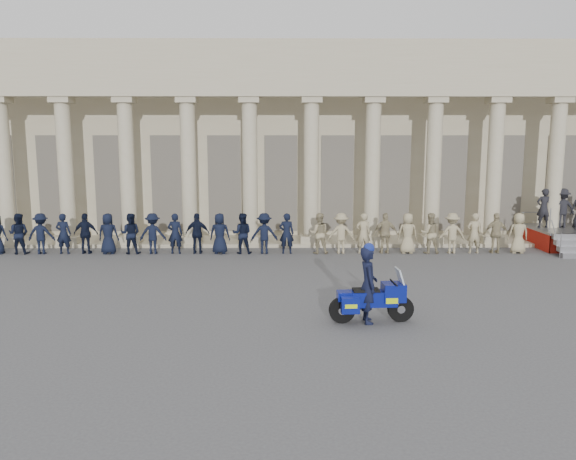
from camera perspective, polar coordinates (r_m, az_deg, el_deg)
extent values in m
plane|color=#48484B|center=(16.51, -0.90, -6.67)|extent=(90.00, 90.00, 0.00)
cube|color=tan|center=(30.90, -0.68, 9.02)|extent=(40.00, 10.00, 9.00)
cube|color=tan|center=(25.08, -0.73, -1.11)|extent=(40.00, 2.60, 0.15)
cube|color=tan|center=(24.02, -0.77, 14.53)|extent=(35.80, 1.00, 1.00)
cube|color=tan|center=(24.15, -0.78, 17.13)|extent=(35.80, 1.00, 1.20)
cube|color=tan|center=(26.99, -26.43, -0.85)|extent=(0.90, 0.90, 0.30)
cylinder|color=tan|center=(26.70, -26.87, 5.41)|extent=(0.64, 0.64, 5.60)
cube|color=tan|center=(25.96, -21.27, -0.87)|extent=(0.90, 0.90, 0.30)
cylinder|color=tan|center=(25.65, -21.64, 5.63)|extent=(0.64, 0.64, 5.60)
cube|color=tan|center=(25.69, -22.02, 12.14)|extent=(0.85, 0.85, 0.24)
cube|color=tan|center=(25.15, -15.72, -0.89)|extent=(0.90, 0.90, 0.30)
cylinder|color=tan|center=(24.84, -16.01, 5.83)|extent=(0.64, 0.64, 5.60)
cube|color=tan|center=(24.87, -16.30, 12.56)|extent=(0.85, 0.85, 0.24)
cube|color=tan|center=(24.59, -9.87, -0.91)|extent=(0.90, 0.90, 0.30)
cylinder|color=tan|center=(24.27, -10.05, 5.97)|extent=(0.64, 0.64, 5.60)
cube|color=tan|center=(24.30, -10.25, 12.86)|extent=(0.85, 0.85, 0.24)
cube|color=tan|center=(24.30, -3.81, -0.91)|extent=(0.90, 0.90, 0.30)
cylinder|color=tan|center=(23.97, -3.88, 6.05)|extent=(0.64, 0.64, 5.60)
cube|color=tan|center=(24.01, -3.96, 13.03)|extent=(0.85, 0.85, 0.24)
cube|color=tan|center=(24.28, 2.33, -0.91)|extent=(0.90, 0.90, 0.30)
cylinder|color=tan|center=(23.96, 2.37, 6.06)|extent=(0.64, 0.64, 5.60)
cube|color=tan|center=(23.99, 2.42, 13.04)|extent=(0.85, 0.85, 0.24)
cube|color=tan|center=(24.54, 8.40, -0.89)|extent=(0.90, 0.90, 0.30)
cylinder|color=tan|center=(24.22, 8.56, 6.00)|extent=(0.64, 0.64, 5.60)
cube|color=tan|center=(24.26, 8.72, 12.91)|extent=(0.85, 0.85, 0.24)
cube|color=tan|center=(25.07, 14.28, -0.87)|extent=(0.90, 0.90, 0.30)
cylinder|color=tan|center=(24.76, 14.55, 5.88)|extent=(0.64, 0.64, 5.60)
cube|color=tan|center=(24.79, 14.81, 12.63)|extent=(0.85, 0.85, 0.24)
cube|color=tan|center=(25.85, 19.87, -0.83)|extent=(0.90, 0.90, 0.30)
cylinder|color=tan|center=(25.55, 20.22, 5.70)|extent=(0.64, 0.64, 5.60)
cube|color=tan|center=(25.58, 20.57, 12.24)|extent=(0.85, 0.85, 0.24)
cube|color=tan|center=(26.87, 25.08, -0.80)|extent=(0.90, 0.90, 0.30)
cylinder|color=tan|center=(26.57, 25.49, 5.49)|extent=(0.64, 0.64, 5.60)
cube|color=tan|center=(26.60, 25.92, 11.77)|extent=(0.85, 0.85, 0.24)
cube|color=black|center=(28.05, -22.56, 4.37)|extent=(1.30, 0.12, 4.20)
cube|color=black|center=(27.18, -17.46, 4.52)|extent=(1.30, 0.12, 4.20)
cube|color=black|center=(26.53, -12.07, 4.63)|extent=(1.30, 0.12, 4.20)
cube|color=black|center=(26.13, -6.46, 4.71)|extent=(1.30, 0.12, 4.20)
cube|color=black|center=(25.99, -0.73, 4.74)|extent=(1.30, 0.12, 4.20)
cube|color=black|center=(26.10, 5.01, 4.73)|extent=(1.30, 0.12, 4.20)
cube|color=black|center=(26.48, 10.64, 4.67)|extent=(1.30, 0.12, 4.20)
cube|color=black|center=(27.09, 16.06, 4.57)|extent=(1.30, 0.12, 4.20)
cube|color=black|center=(27.94, 21.20, 4.44)|extent=(1.30, 0.12, 4.20)
cube|color=black|center=(28.99, 25.99, 4.28)|extent=(1.30, 0.12, 4.20)
imported|color=black|center=(24.87, -25.68, -0.34)|extent=(0.80, 0.62, 1.64)
imported|color=black|center=(24.51, -23.79, -0.34)|extent=(1.06, 0.61, 1.64)
imported|color=black|center=(24.17, -21.85, -0.35)|extent=(0.60, 0.39, 1.64)
imported|color=black|center=(23.85, -19.85, -0.35)|extent=(0.96, 0.40, 1.64)
imported|color=black|center=(23.57, -17.80, -0.35)|extent=(0.80, 0.52, 1.64)
imported|color=black|center=(23.32, -15.70, -0.35)|extent=(0.80, 0.62, 1.64)
imported|color=black|center=(23.10, -13.57, -0.35)|extent=(1.06, 0.61, 1.64)
imported|color=black|center=(22.91, -11.39, -0.35)|extent=(0.60, 0.39, 1.64)
imported|color=black|center=(22.76, -9.18, -0.35)|extent=(0.96, 0.40, 1.64)
imported|color=black|center=(22.64, -6.95, -0.35)|extent=(0.80, 0.52, 1.64)
imported|color=black|center=(22.56, -4.69, -0.35)|extent=(0.80, 0.62, 1.64)
imported|color=black|center=(22.51, -2.42, -0.35)|extent=(1.06, 0.61, 1.64)
imported|color=black|center=(22.49, -0.15, -0.35)|extent=(0.60, 0.39, 1.64)
imported|color=#9B8E6B|center=(22.53, 3.15, -0.34)|extent=(0.80, 0.62, 1.64)
imported|color=#9B8E6B|center=(22.61, 5.41, -0.34)|extent=(1.06, 0.61, 1.64)
imported|color=#9B8E6B|center=(22.72, 7.65, -0.33)|extent=(0.60, 0.39, 1.64)
imported|color=#9B8E6B|center=(22.86, 9.87, -0.33)|extent=(0.96, 0.40, 1.64)
imported|color=#9B8E6B|center=(23.03, 12.05, -0.33)|extent=(0.80, 0.52, 1.64)
imported|color=#9B8E6B|center=(23.24, 14.21, -0.32)|extent=(0.80, 0.62, 1.64)
imported|color=#9B8E6B|center=(23.48, 16.32, -0.31)|extent=(1.06, 0.61, 1.64)
imported|color=#9B8E6B|center=(23.76, 18.38, -0.31)|extent=(0.60, 0.39, 1.64)
imported|color=#9B8E6B|center=(24.06, 20.40, -0.30)|extent=(0.96, 0.40, 1.64)
imported|color=#9B8E6B|center=(24.39, 22.36, -0.30)|extent=(0.80, 0.52, 1.64)
cube|color=#9B160C|center=(26.19, 23.72, -0.80)|extent=(0.04, 2.90, 0.72)
cube|color=gray|center=(24.41, 27.16, -2.31)|extent=(1.10, 0.28, 0.21)
cube|color=gray|center=(24.62, 26.89, -1.72)|extent=(1.10, 0.28, 0.21)
cube|color=gray|center=(24.83, 26.63, -1.13)|extent=(1.10, 0.28, 0.21)
cube|color=gray|center=(25.04, 26.38, -0.56)|extent=(1.10, 0.28, 0.21)
cylinder|color=gray|center=(28.18, 26.42, 1.63)|extent=(4.06, 0.04, 0.04)
imported|color=black|center=(26.38, 24.53, 2.05)|extent=(0.61, 0.40, 1.67)
imported|color=black|center=(26.72, 26.09, 2.03)|extent=(1.08, 0.62, 1.67)
cylinder|color=black|center=(14.39, 11.37, -7.86)|extent=(0.66, 0.18, 0.65)
cylinder|color=black|center=(14.08, 5.51, -8.11)|extent=(0.66, 0.18, 0.65)
cube|color=navy|center=(14.15, 8.69, -6.88)|extent=(1.16, 0.48, 0.37)
cube|color=navy|center=(14.22, 10.65, -6.19)|extent=(0.57, 0.55, 0.44)
cube|color=silver|center=(14.28, 10.63, -7.07)|extent=(0.23, 0.31, 0.12)
cube|color=#B2BFCC|center=(14.18, 11.35, -4.86)|extent=(0.23, 0.46, 0.53)
cube|color=black|center=(14.05, 7.92, -6.14)|extent=(0.66, 0.37, 0.10)
cube|color=navy|center=(13.98, 5.73, -6.67)|extent=(0.37, 0.36, 0.22)
cube|color=navy|center=(13.74, 6.35, -7.60)|extent=(0.46, 0.24, 0.39)
cube|color=#BEE00B|center=(13.74, 6.35, -7.60)|extent=(0.31, 0.25, 0.10)
cube|color=navy|center=(14.34, 5.90, -6.89)|extent=(0.46, 0.24, 0.39)
cube|color=#BEE00B|center=(14.34, 5.90, -6.89)|extent=(0.31, 0.25, 0.10)
cylinder|color=silver|center=(14.36, 6.52, -7.90)|extent=(0.60, 0.14, 0.10)
cylinder|color=black|center=(14.16, 10.68, -5.27)|extent=(0.08, 0.69, 0.04)
imported|color=black|center=(14.02, 8.14, -5.53)|extent=(0.50, 0.73, 1.92)
sphere|color=navy|center=(13.83, 8.22, -1.87)|extent=(0.28, 0.28, 0.28)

